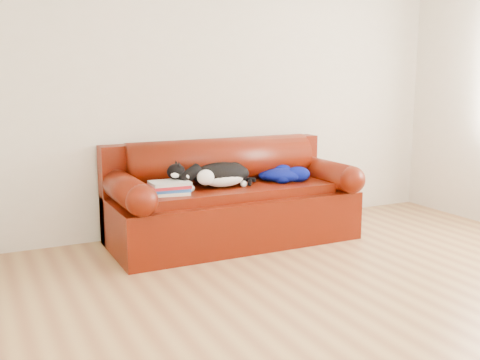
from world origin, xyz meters
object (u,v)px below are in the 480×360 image
at_px(sofa_base, 233,215).
at_px(blanket, 284,174).
at_px(book_stack, 169,188).
at_px(cat, 221,175).

distance_m(sofa_base, blanket, 0.59).
height_order(sofa_base, book_stack, book_stack).
height_order(sofa_base, cat, cat).
distance_m(book_stack, cat, 0.49).
relative_size(cat, blanket, 1.65).
relative_size(sofa_base, cat, 2.83).
relative_size(book_stack, blanket, 0.82).
bearing_deg(blanket, sofa_base, 176.95).
height_order(cat, blanket, cat).
distance_m(sofa_base, book_stack, 0.70).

